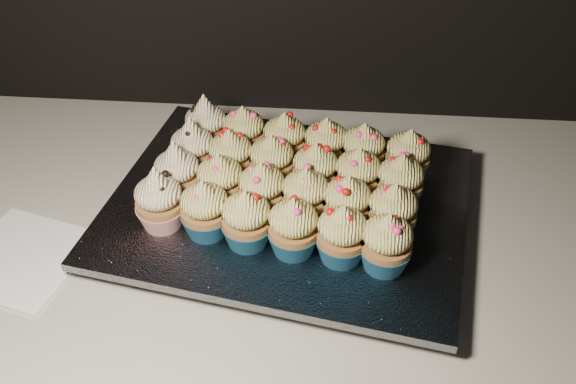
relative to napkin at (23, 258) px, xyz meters
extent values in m
cube|color=beige|center=(0.50, 0.09, -0.02)|extent=(2.44, 0.64, 0.04)
cube|color=white|center=(0.00, 0.00, 0.00)|extent=(0.18, 0.18, 0.00)
cube|color=black|center=(0.34, 0.10, 0.01)|extent=(0.49, 0.41, 0.02)
cube|color=silver|center=(0.34, 0.10, 0.03)|extent=(0.53, 0.45, 0.01)
cone|color=#A91917|center=(0.18, 0.05, 0.05)|extent=(0.06, 0.06, 0.03)
ellipsoid|color=#FFE6B3|center=(0.18, 0.05, 0.09)|extent=(0.06, 0.06, 0.04)
cone|color=#FFE6B3|center=(0.18, 0.05, 0.11)|extent=(0.03, 0.03, 0.03)
cone|color=navy|center=(0.24, 0.04, 0.05)|extent=(0.06, 0.06, 0.03)
ellipsoid|color=#F0DE79|center=(0.24, 0.04, 0.09)|extent=(0.06, 0.06, 0.04)
cone|color=#F0DE79|center=(0.24, 0.04, 0.11)|extent=(0.03, 0.03, 0.02)
cone|color=navy|center=(0.29, 0.02, 0.05)|extent=(0.06, 0.06, 0.03)
ellipsoid|color=#F0DE79|center=(0.29, 0.02, 0.09)|extent=(0.06, 0.06, 0.04)
cone|color=#F0DE79|center=(0.29, 0.02, 0.11)|extent=(0.03, 0.03, 0.02)
cone|color=navy|center=(0.35, 0.01, 0.05)|extent=(0.06, 0.06, 0.03)
ellipsoid|color=#F0DE79|center=(0.35, 0.01, 0.09)|extent=(0.06, 0.06, 0.04)
cone|color=#F0DE79|center=(0.35, 0.01, 0.11)|extent=(0.03, 0.03, 0.02)
cone|color=navy|center=(0.41, 0.00, 0.05)|extent=(0.06, 0.06, 0.03)
ellipsoid|color=#F0DE79|center=(0.41, 0.00, 0.09)|extent=(0.06, 0.06, 0.04)
cone|color=#F0DE79|center=(0.41, 0.00, 0.11)|extent=(0.03, 0.03, 0.02)
cone|color=navy|center=(0.46, -0.01, 0.05)|extent=(0.06, 0.06, 0.03)
ellipsoid|color=#F0DE79|center=(0.46, -0.01, 0.09)|extent=(0.06, 0.06, 0.04)
cone|color=#F0DE79|center=(0.46, -0.01, 0.11)|extent=(0.03, 0.03, 0.02)
cone|color=#A91917|center=(0.19, 0.10, 0.05)|extent=(0.06, 0.06, 0.03)
ellipsoid|color=#FFE6B3|center=(0.19, 0.10, 0.09)|extent=(0.06, 0.06, 0.04)
cone|color=#FFE6B3|center=(0.19, 0.10, 0.11)|extent=(0.03, 0.03, 0.03)
cone|color=navy|center=(0.25, 0.09, 0.05)|extent=(0.06, 0.06, 0.03)
ellipsoid|color=#F0DE79|center=(0.25, 0.09, 0.09)|extent=(0.06, 0.06, 0.04)
cone|color=#F0DE79|center=(0.25, 0.09, 0.11)|extent=(0.03, 0.03, 0.02)
cone|color=navy|center=(0.31, 0.08, 0.05)|extent=(0.06, 0.06, 0.03)
ellipsoid|color=#F0DE79|center=(0.31, 0.08, 0.09)|extent=(0.06, 0.06, 0.04)
cone|color=#F0DE79|center=(0.31, 0.08, 0.11)|extent=(0.03, 0.03, 0.02)
cone|color=navy|center=(0.36, 0.07, 0.05)|extent=(0.06, 0.06, 0.03)
ellipsoid|color=#F0DE79|center=(0.36, 0.07, 0.09)|extent=(0.06, 0.06, 0.04)
cone|color=#F0DE79|center=(0.36, 0.07, 0.11)|extent=(0.03, 0.03, 0.02)
cone|color=navy|center=(0.42, 0.06, 0.05)|extent=(0.06, 0.06, 0.03)
ellipsoid|color=#F0DE79|center=(0.42, 0.06, 0.09)|extent=(0.06, 0.06, 0.04)
cone|color=#F0DE79|center=(0.42, 0.06, 0.11)|extent=(0.03, 0.03, 0.02)
cone|color=navy|center=(0.47, 0.05, 0.05)|extent=(0.06, 0.06, 0.03)
ellipsoid|color=#F0DE79|center=(0.47, 0.05, 0.09)|extent=(0.06, 0.06, 0.04)
cone|color=#F0DE79|center=(0.47, 0.05, 0.11)|extent=(0.03, 0.03, 0.02)
cone|color=#A91917|center=(0.20, 0.16, 0.05)|extent=(0.06, 0.06, 0.03)
ellipsoid|color=#FFE6B3|center=(0.20, 0.16, 0.09)|extent=(0.06, 0.06, 0.04)
cone|color=#FFE6B3|center=(0.20, 0.16, 0.11)|extent=(0.03, 0.03, 0.03)
cone|color=navy|center=(0.26, 0.15, 0.05)|extent=(0.06, 0.06, 0.03)
ellipsoid|color=#F0DE79|center=(0.26, 0.15, 0.09)|extent=(0.06, 0.06, 0.04)
cone|color=#F0DE79|center=(0.26, 0.15, 0.11)|extent=(0.03, 0.03, 0.02)
cone|color=navy|center=(0.31, 0.14, 0.05)|extent=(0.06, 0.06, 0.03)
ellipsoid|color=#F0DE79|center=(0.31, 0.14, 0.09)|extent=(0.06, 0.06, 0.04)
cone|color=#F0DE79|center=(0.31, 0.14, 0.11)|extent=(0.03, 0.03, 0.02)
cone|color=navy|center=(0.37, 0.12, 0.05)|extent=(0.06, 0.06, 0.03)
ellipsoid|color=#F0DE79|center=(0.37, 0.12, 0.09)|extent=(0.06, 0.06, 0.04)
cone|color=#F0DE79|center=(0.37, 0.12, 0.11)|extent=(0.03, 0.03, 0.02)
cone|color=navy|center=(0.43, 0.12, 0.05)|extent=(0.06, 0.06, 0.03)
ellipsoid|color=#F0DE79|center=(0.43, 0.12, 0.09)|extent=(0.06, 0.06, 0.04)
cone|color=#F0DE79|center=(0.43, 0.12, 0.11)|extent=(0.03, 0.03, 0.02)
cone|color=navy|center=(0.49, 0.11, 0.05)|extent=(0.06, 0.06, 0.03)
ellipsoid|color=#F0DE79|center=(0.49, 0.11, 0.09)|extent=(0.06, 0.06, 0.04)
cone|color=#F0DE79|center=(0.49, 0.11, 0.11)|extent=(0.03, 0.03, 0.02)
cone|color=#A91917|center=(0.21, 0.22, 0.05)|extent=(0.06, 0.06, 0.03)
ellipsoid|color=#FFE6B3|center=(0.21, 0.22, 0.09)|extent=(0.06, 0.06, 0.04)
cone|color=#FFE6B3|center=(0.21, 0.22, 0.11)|extent=(0.03, 0.03, 0.03)
cone|color=navy|center=(0.27, 0.21, 0.05)|extent=(0.06, 0.06, 0.03)
ellipsoid|color=#F0DE79|center=(0.27, 0.21, 0.09)|extent=(0.06, 0.06, 0.04)
cone|color=#F0DE79|center=(0.27, 0.21, 0.11)|extent=(0.03, 0.03, 0.02)
cone|color=navy|center=(0.33, 0.19, 0.05)|extent=(0.06, 0.06, 0.03)
ellipsoid|color=#F0DE79|center=(0.33, 0.19, 0.09)|extent=(0.06, 0.06, 0.04)
cone|color=#F0DE79|center=(0.33, 0.19, 0.11)|extent=(0.03, 0.03, 0.02)
cone|color=navy|center=(0.39, 0.19, 0.05)|extent=(0.06, 0.06, 0.03)
ellipsoid|color=#F0DE79|center=(0.39, 0.19, 0.09)|extent=(0.06, 0.06, 0.04)
cone|color=#F0DE79|center=(0.39, 0.19, 0.11)|extent=(0.03, 0.03, 0.02)
cone|color=navy|center=(0.44, 0.18, 0.05)|extent=(0.06, 0.06, 0.03)
ellipsoid|color=#F0DE79|center=(0.44, 0.18, 0.09)|extent=(0.06, 0.06, 0.04)
cone|color=#F0DE79|center=(0.44, 0.18, 0.11)|extent=(0.03, 0.03, 0.02)
cone|color=navy|center=(0.50, 0.17, 0.05)|extent=(0.06, 0.06, 0.03)
ellipsoid|color=#F0DE79|center=(0.50, 0.17, 0.09)|extent=(0.06, 0.06, 0.04)
cone|color=#F0DE79|center=(0.50, 0.17, 0.11)|extent=(0.03, 0.03, 0.02)
camera|label=1|loc=(0.39, -0.55, 0.60)|focal=40.00mm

